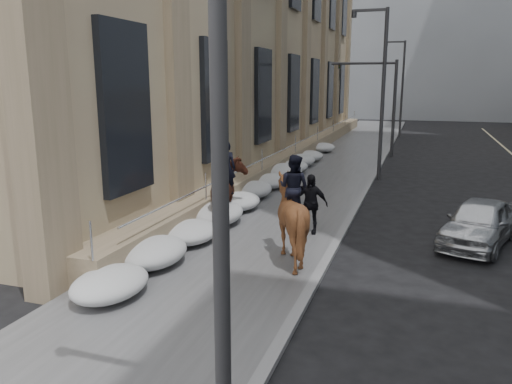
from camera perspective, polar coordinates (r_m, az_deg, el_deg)
ground at (r=12.55m, az=-5.60°, el=-9.56°), size 140.00×140.00×0.00m
sidewalk at (r=21.65m, az=5.21°, el=0.09°), size 5.00×80.00×0.12m
curb at (r=21.22m, az=12.11°, el=-0.39°), size 0.24×80.00×0.12m
limestone_building at (r=32.44m, az=0.28°, el=19.98°), size 6.10×44.00×18.00m
bg_building_mid at (r=71.20m, az=18.80°, el=19.42°), size 30.00×12.00×28.00m
bg_building_far at (r=83.46m, az=11.48°, el=15.95°), size 24.00×12.00×20.00m
streetlight_near at (r=5.04m, az=-5.99°, el=10.98°), size 1.71×0.24×8.00m
streetlight_mid at (r=24.68m, az=13.99°, el=11.89°), size 1.71×0.24×8.00m
streetlight_far at (r=44.64m, az=16.20°, el=11.90°), size 1.71×0.24×8.00m
traffic_signal at (r=32.71m, az=13.96°, el=10.95°), size 4.10×0.22×6.00m
snow_bank at (r=20.16m, az=0.06°, el=0.41°), size 1.70×18.10×0.76m
mounted_horse_left at (r=16.11m, az=-3.02°, el=0.05°), size 1.84×2.72×2.71m
mounted_horse_right at (r=12.99m, az=3.97°, el=-2.68°), size 2.24×2.40×2.76m
pedestrian at (r=15.37m, az=6.21°, el=-1.34°), size 1.10×0.49×1.85m
car_silver at (r=15.99m, az=24.16°, el=-3.18°), size 2.80×4.29×1.36m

